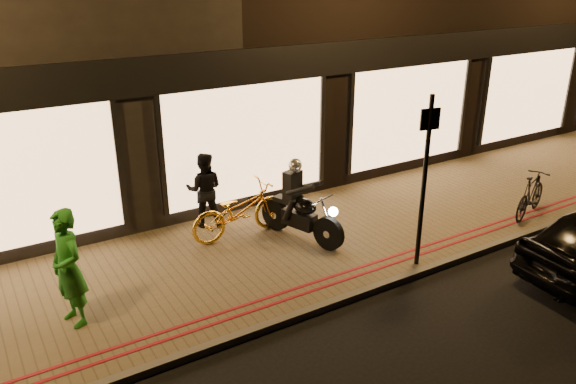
# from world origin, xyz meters

# --- Properties ---
(ground) EXTENTS (90.00, 90.00, 0.00)m
(ground) POSITION_xyz_m (0.00, 0.00, 0.00)
(ground) COLOR black
(ground) RESTS_ON ground
(sidewalk) EXTENTS (50.00, 4.00, 0.12)m
(sidewalk) POSITION_xyz_m (0.00, 2.00, 0.06)
(sidewalk) COLOR brown
(sidewalk) RESTS_ON ground
(kerb_stone) EXTENTS (50.00, 0.14, 0.12)m
(kerb_stone) POSITION_xyz_m (0.00, 0.05, 0.06)
(kerb_stone) COLOR #59544C
(kerb_stone) RESTS_ON ground
(red_kerb_lines) EXTENTS (50.00, 0.26, 0.01)m
(red_kerb_lines) POSITION_xyz_m (0.00, 0.55, 0.12)
(red_kerb_lines) COLOR maroon
(red_kerb_lines) RESTS_ON sidewalk
(motorcycle) EXTENTS (0.79, 1.88, 1.59)m
(motorcycle) POSITION_xyz_m (0.16, 2.16, 0.73)
(motorcycle) COLOR black
(motorcycle) RESTS_ON sidewalk
(sign_post) EXTENTS (0.35, 0.10, 3.00)m
(sign_post) POSITION_xyz_m (1.38, 0.25, 1.80)
(sign_post) COLOR black
(sign_post) RESTS_ON sidewalk
(bicycle_gold) EXTENTS (2.02, 0.76, 1.05)m
(bicycle_gold) POSITION_xyz_m (-0.75, 2.87, 0.64)
(bicycle_gold) COLOR gold
(bicycle_gold) RESTS_ON sidewalk
(bicycle_dark) EXTENTS (1.61, 0.90, 0.93)m
(bicycle_dark) POSITION_xyz_m (4.83, 0.56, 0.59)
(bicycle_dark) COLOR black
(bicycle_dark) RESTS_ON sidewalk
(person_green) EXTENTS (0.60, 0.74, 1.78)m
(person_green) POSITION_xyz_m (-4.11, 1.57, 1.01)
(person_green) COLOR #227A20
(person_green) RESTS_ON sidewalk
(person_dark) EXTENTS (0.92, 0.86, 1.52)m
(person_dark) POSITION_xyz_m (-1.12, 3.67, 0.88)
(person_dark) COLOR black
(person_dark) RESTS_ON sidewalk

